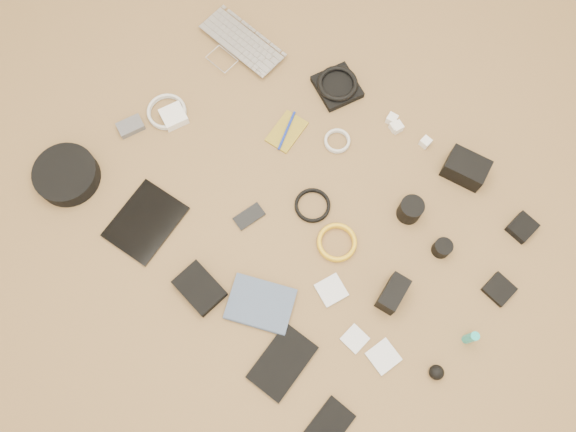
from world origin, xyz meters
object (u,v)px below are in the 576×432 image
Objects in this scene: laptop at (233,50)px; dslr_camera at (466,168)px; headphone_case at (67,175)px; phone at (249,216)px; tablet at (146,222)px; paperback at (254,327)px.

dslr_camera is at bearing 11.27° from laptop.
phone is at bearing 26.49° from headphone_case.
phone is (-0.46, -0.57, -0.04)m from dslr_camera.
laptop reaches higher than phone.
headphone_case is (-0.31, -0.05, 0.02)m from tablet.
dslr_camera is 1.07m from tablet.
headphone_case reaches higher than laptop.
tablet is at bearing 62.40° from paperback.
headphone_case is at bearing -176.33° from tablet.
laptop is at bearing 177.99° from dslr_camera.
headphone_case is at bearing 67.54° from paperback.
dslr_camera is 0.57× the size of tablet.
dslr_camera reaches higher than tablet.
paperback is at bearing -42.32° from laptop.
paperback reaches higher than phone.
tablet reaches higher than phone.
headphone_case reaches higher than phone.
paperback reaches higher than tablet.
tablet is at bearing -141.48° from dslr_camera.
tablet is at bearing 9.07° from headphone_case.
laptop is 1.36× the size of tablet.
laptop is 0.92m from dslr_camera.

